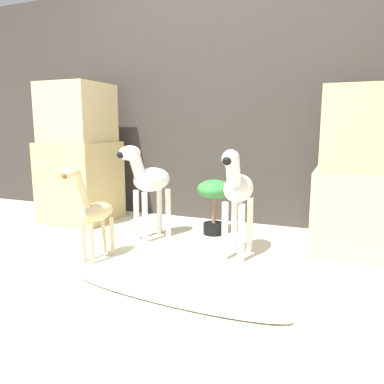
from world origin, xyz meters
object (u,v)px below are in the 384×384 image
Objects in this scene: potted_palm_front at (214,197)px; zebra_right at (237,190)px; zebra_left at (148,181)px; giraffe_figurine at (93,209)px; surfboard at (168,293)px.

zebra_right is at bearing -55.73° from potted_palm_front.
giraffe_figurine is (-0.11, -0.56, -0.12)m from zebra_left.
zebra_left is at bearing 78.73° from giraffe_figurine.
giraffe_figurine reaches higher than potted_palm_front.
zebra_right is at bearing 25.10° from giraffe_figurine.
zebra_left is at bearing -143.64° from potted_palm_front.
surfboard is (0.59, -0.87, -0.45)m from zebra_left.
zebra_left is 0.56m from potted_palm_front.
zebra_right and zebra_left have the same top height.
zebra_left is 0.58m from giraffe_figurine.
giraffe_figurine is 1.03m from potted_palm_front.
surfboard is at bearing -82.67° from potted_palm_front.
potted_palm_front is at bearing 58.06° from giraffe_figurine.
zebra_left is at bearing 168.79° from zebra_right.
zebra_left is 1.63× the size of potted_palm_front.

